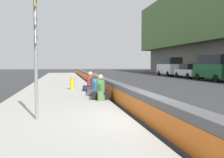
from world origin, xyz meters
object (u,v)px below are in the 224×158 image
object	(u,v)px
route_sign_post	(36,45)
backpack	(101,96)
parked_car_midline	(189,71)
fire_hydrant	(72,82)
seated_person_foreground	(101,91)
parked_car_fourth	(215,67)
parked_car_far	(170,66)
seated_person_rear	(95,87)
seated_person_middle	(96,89)
seated_person_far	(90,85)

from	to	relation	value
route_sign_post	backpack	distance (m)	4.58
parked_car_midline	route_sign_post	bearing A→B (deg)	144.63
fire_hydrant	seated_person_foreground	bearing A→B (deg)	-166.81
seated_person_foreground	parked_car_fourth	xyz separation A→B (m)	(12.14, -13.01, 0.87)
seated_person_foreground	parked_car_midline	bearing A→B (deg)	-36.39
route_sign_post	parked_car_midline	bearing A→B (deg)	-35.37
parked_car_far	fire_hydrant	bearing A→B (deg)	142.95
route_sign_post	backpack	bearing A→B (deg)	-33.44
route_sign_post	parked_car_fourth	size ratio (longest dim) A/B	0.70
seated_person_rear	parked_car_midline	distance (m)	20.04
parked_car_fourth	parked_car_midline	bearing A→B (deg)	-0.42
parked_car_fourth	backpack	bearing A→B (deg)	134.09
seated_person_middle	parked_car_midline	distance (m)	20.92
seated_person_foreground	parked_car_fourth	world-z (taller)	parked_car_fourth
route_sign_post	seated_person_foreground	xyz separation A→B (m)	(4.01, -2.36, -1.75)
seated_person_rear	parked_car_fourth	world-z (taller)	parked_car_fourth
seated_person_middle	seated_person_far	distance (m)	2.32
parked_car_fourth	parked_car_midline	world-z (taller)	parked_car_fourth
fire_hydrant	parked_car_far	world-z (taller)	parked_car_far
seated_person_foreground	parked_car_far	size ratio (longest dim) A/B	0.22
parked_car_fourth	fire_hydrant	bearing A→B (deg)	117.98
parked_car_fourth	parked_car_midline	distance (m)	5.58
fire_hydrant	seated_person_middle	world-z (taller)	seated_person_middle
parked_car_midline	seated_person_rear	bearing A→B (deg)	139.45
fire_hydrant	parked_car_fourth	distance (m)	15.98
parked_car_fourth	route_sign_post	bearing A→B (deg)	136.41
seated_person_far	parked_car_fourth	xyz separation A→B (m)	(8.44, -13.08, 0.86)
route_sign_post	parked_car_midline	world-z (taller)	route_sign_post
route_sign_post	parked_car_far	bearing A→B (deg)	-29.31
parked_car_fourth	parked_car_midline	xyz separation A→B (m)	(5.56, -0.04, -0.49)
seated_person_middle	seated_person_rear	size ratio (longest dim) A/B	1.03
parked_car_midline	seated_person_middle	bearing A→B (deg)	141.31
backpack	seated_person_middle	bearing A→B (deg)	-1.11
seated_person_foreground	parked_car_far	world-z (taller)	parked_car_far
route_sign_post	parked_car_far	xyz separation A→B (m)	(27.17, -15.25, -0.88)
seated_person_foreground	seated_person_rear	world-z (taller)	seated_person_foreground
fire_hydrant	parked_car_far	distance (m)	23.21
seated_person_middle	seated_person_far	xyz separation A→B (m)	(2.32, 0.05, 0.01)
seated_person_middle	parked_car_midline	size ratio (longest dim) A/B	0.24
seated_person_foreground	parked_car_midline	xyz separation A→B (m)	(17.70, -13.05, 0.38)
route_sign_post	parked_car_fourth	xyz separation A→B (m)	(16.14, -15.37, -0.88)
parked_car_far	parked_car_fourth	bearing A→B (deg)	-179.38
seated_person_middle	parked_car_fourth	distance (m)	16.93
seated_person_far	parked_car_far	world-z (taller)	parked_car_far
route_sign_post	seated_person_rear	size ratio (longest dim) A/B	3.41
seated_person_foreground	backpack	world-z (taller)	seated_person_foreground
parked_car_fourth	parked_car_far	world-z (taller)	same
route_sign_post	backpack	world-z (taller)	route_sign_post
fire_hydrant	parked_car_fourth	xyz separation A→B (m)	(7.49, -14.10, 0.77)
fire_hydrant	seated_person_foreground	distance (m)	4.78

